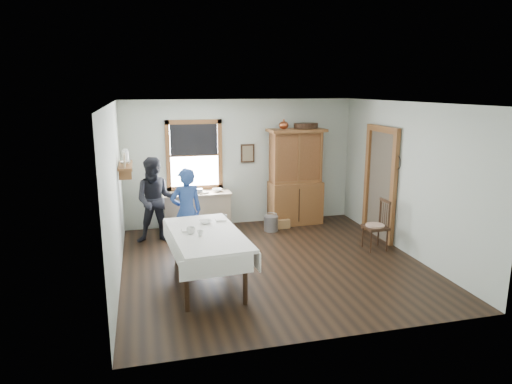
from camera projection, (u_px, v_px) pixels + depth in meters
room at (273, 186)px, 7.52m from camera, size 5.01×5.01×2.70m
window at (194, 151)px, 9.54m from camera, size 1.18×0.07×1.48m
doorway at (381, 180)px, 8.95m from camera, size 0.09×1.14×2.22m
wall_shelf at (125, 164)px, 8.36m from camera, size 0.24×1.00×0.44m
framed_picture at (248, 153)px, 9.83m from camera, size 0.30×0.04×0.40m
rug_beater at (397, 156)px, 8.30m from camera, size 0.01×0.27×0.27m
work_counter at (197, 211)px, 9.57m from camera, size 1.41×0.54×0.80m
china_hutch at (296, 177)px, 9.90m from camera, size 1.24×0.62×2.08m
dining_table at (207, 258)px, 6.97m from camera, size 1.22×2.08×0.80m
spindle_chair at (375, 225)px, 8.38m from camera, size 0.44×0.44×0.94m
pail at (271, 223)px, 9.55m from camera, size 0.39×0.39×0.32m
wicker_basket at (281, 223)px, 9.77m from camera, size 0.33×0.24×0.19m
woman_blue at (187, 215)px, 8.10m from camera, size 0.59×0.44×1.46m
figure_dark at (156, 204)px, 8.73m from camera, size 0.81×0.66×1.54m
table_cup_a at (191, 231)px, 6.81m from camera, size 0.16×0.16×0.10m
table_cup_b at (200, 233)px, 6.72m from camera, size 0.12×0.12×0.09m
table_bowl at (205, 222)px, 7.34m from camera, size 0.23×0.23×0.06m
counter_book at (197, 193)px, 9.40m from camera, size 0.25×0.29×0.02m
counter_bowl at (217, 190)px, 9.56m from camera, size 0.26×0.26×0.07m
shelf_bowl at (125, 162)px, 8.36m from camera, size 0.22×0.22×0.05m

